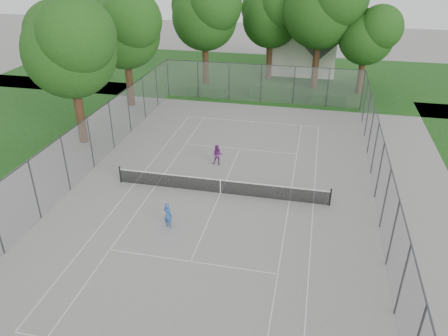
% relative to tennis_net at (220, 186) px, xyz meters
% --- Properties ---
extents(ground, '(120.00, 120.00, 0.00)m').
position_rel_tennis_net_xyz_m(ground, '(0.00, 0.00, -0.51)').
color(ground, slate).
rests_on(ground, ground).
extents(grass_far, '(60.00, 20.00, 0.00)m').
position_rel_tennis_net_xyz_m(grass_far, '(0.00, 26.00, -0.51)').
color(grass_far, '#184213').
rests_on(grass_far, ground).
extents(court_markings, '(11.03, 23.83, 0.01)m').
position_rel_tennis_net_xyz_m(court_markings, '(0.00, 0.00, -0.50)').
color(court_markings, silver).
rests_on(court_markings, ground).
extents(tennis_net, '(12.87, 0.10, 1.10)m').
position_rel_tennis_net_xyz_m(tennis_net, '(0.00, 0.00, 0.00)').
color(tennis_net, black).
rests_on(tennis_net, ground).
extents(perimeter_fence, '(18.08, 34.08, 3.52)m').
position_rel_tennis_net_xyz_m(perimeter_fence, '(0.00, 0.00, 1.30)').
color(perimeter_fence, '#38383D').
rests_on(perimeter_fence, ground).
extents(tree_far_left, '(7.35, 6.71, 10.56)m').
position_rel_tennis_net_xyz_m(tree_far_left, '(-6.25, 21.17, 6.75)').
color(tree_far_left, '#392314').
rests_on(tree_far_left, ground).
extents(tree_far_midleft, '(6.77, 6.18, 9.74)m').
position_rel_tennis_net_xyz_m(tree_far_midleft, '(-0.19, 24.98, 6.18)').
color(tree_far_midleft, '#392314').
rests_on(tree_far_midleft, ground).
extents(tree_far_midright, '(8.15, 7.44, 11.72)m').
position_rel_tennis_net_xyz_m(tree_far_midright, '(4.80, 22.50, 7.55)').
color(tree_far_midright, '#392314').
rests_on(tree_far_midright, ground).
extents(tree_far_right, '(5.88, 5.37, 8.46)m').
position_rel_tennis_net_xyz_m(tree_far_right, '(9.17, 21.65, 5.30)').
color(tree_far_right, '#392314').
rests_on(tree_far_right, ground).
extents(tree_side_back, '(7.01, 6.40, 10.07)m').
position_rel_tennis_net_xyz_m(tree_side_back, '(-11.36, 13.61, 6.41)').
color(tree_side_back, '#392314').
rests_on(tree_side_back, ground).
extents(tree_side_front, '(7.30, 6.67, 10.50)m').
position_rel_tennis_net_xyz_m(tree_side_front, '(-11.61, 5.15, 6.70)').
color(tree_side_front, '#392314').
rests_on(tree_side_front, ground).
extents(hedge_left, '(3.86, 1.16, 0.96)m').
position_rel_tennis_net_xyz_m(hedge_left, '(-5.37, 17.71, -0.03)').
color(hedge_left, '#1A4716').
rests_on(hedge_left, ground).
extents(hedge_mid, '(4.02, 1.15, 1.26)m').
position_rel_tennis_net_xyz_m(hedge_mid, '(0.84, 18.57, 0.12)').
color(hedge_mid, '#1A4716').
rests_on(hedge_mid, ground).
extents(hedge_right, '(3.15, 1.15, 0.94)m').
position_rel_tennis_net_xyz_m(hedge_right, '(6.14, 17.81, -0.04)').
color(hedge_right, '#1A4716').
rests_on(hedge_right, ground).
extents(house, '(7.45, 5.77, 9.28)m').
position_rel_tennis_net_xyz_m(house, '(2.98, 28.72, 3.22)').
color(house, white).
rests_on(house, ground).
extents(girl_player, '(0.63, 0.54, 1.46)m').
position_rel_tennis_net_xyz_m(girl_player, '(-1.93, -3.92, 0.22)').
color(girl_player, '#2D58A9').
rests_on(girl_player, ground).
extents(woman_player, '(0.70, 0.55, 1.42)m').
position_rel_tennis_net_xyz_m(woman_player, '(-1.03, 3.64, 0.20)').
color(woman_player, '#742879').
rests_on(woman_player, ground).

